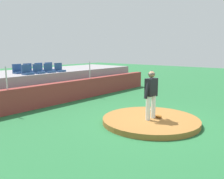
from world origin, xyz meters
TOP-DOWN VIEW (x-y plane):
  - ground_plane at (0.00, 0.00)m, footprint 60.00×60.00m
  - pitchers_mound at (0.00, 0.00)m, footprint 3.65×3.65m
  - pitcher at (-0.10, -0.05)m, footprint 0.86×0.30m
  - baseball at (1.05, 0.59)m, footprint 0.07×0.07m
  - fielding_glove at (0.23, -0.20)m, footprint 0.29×0.35m
  - brick_barrier at (0.00, 5.41)m, footprint 15.09×0.40m
  - fence_post_left at (-2.77, 5.41)m, footprint 0.06×0.06m
  - fence_post_right at (2.26, 5.41)m, footprint 0.06×0.06m
  - bleacher_platform at (0.00, 8.05)m, footprint 14.37×3.84m
  - stadium_chair_0 at (-1.04, 6.65)m, footprint 0.48×0.44m
  - stadium_chair_1 at (-0.35, 6.69)m, footprint 0.48×0.44m
  - stadium_chair_2 at (0.33, 6.67)m, footprint 0.48×0.44m
  - stadium_chair_3 at (1.02, 6.64)m, footprint 0.48×0.44m
  - stadium_chair_4 at (-1.03, 7.54)m, footprint 0.48×0.44m
  - stadium_chair_5 at (-0.36, 7.58)m, footprint 0.48×0.44m
  - stadium_chair_6 at (0.34, 7.56)m, footprint 0.48×0.44m
  - stadium_chair_7 at (1.04, 7.57)m, footprint 0.48×0.44m

SIDE VIEW (x-z plane):
  - ground_plane at x=0.00m, z-range 0.00..0.00m
  - pitchers_mound at x=0.00m, z-range 0.00..0.19m
  - baseball at x=1.05m, z-range 0.19..0.27m
  - fielding_glove at x=0.23m, z-range 0.19..0.30m
  - brick_barrier at x=0.00m, z-range 0.00..1.09m
  - bleacher_platform at x=0.00m, z-range 0.00..1.50m
  - pitcher at x=-0.10m, z-range 0.34..2.17m
  - fence_post_left at x=-2.77m, z-range 1.09..2.07m
  - fence_post_right at x=2.26m, z-range 1.09..2.07m
  - stadium_chair_0 at x=-1.04m, z-range 1.41..1.91m
  - stadium_chair_1 at x=-0.35m, z-range 1.41..1.91m
  - stadium_chair_2 at x=0.33m, z-range 1.41..1.91m
  - stadium_chair_3 at x=1.02m, z-range 1.41..1.91m
  - stadium_chair_4 at x=-1.03m, z-range 1.41..1.91m
  - stadium_chair_5 at x=-0.36m, z-range 1.41..1.91m
  - stadium_chair_6 at x=0.34m, z-range 1.41..1.91m
  - stadium_chair_7 at x=1.04m, z-range 1.41..1.91m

